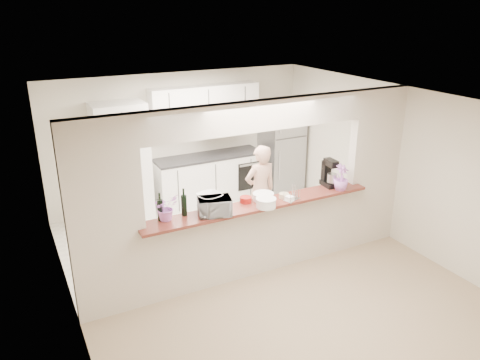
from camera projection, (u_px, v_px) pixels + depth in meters
floor at (257, 271)px, 6.80m from camera, size 6.00×6.00×0.00m
tile_overlay at (213, 228)px, 8.09m from camera, size 5.00×2.90×0.01m
partition at (258, 175)px, 6.28m from camera, size 5.00×0.15×2.50m
bar_counter at (258, 236)px, 6.60m from camera, size 3.40×0.38×1.09m
kitchen_cabinets at (177, 158)px, 8.64m from camera, size 3.15×0.62×2.25m
refrigerator at (281, 149)px, 9.59m from camera, size 0.75×0.70×1.70m
flower_left at (166, 207)px, 5.84m from camera, size 0.37×0.35×0.34m
wine_bottle_a at (184, 205)px, 5.97m from camera, size 0.07×0.07×0.37m
wine_bottle_b at (160, 209)px, 5.84m from camera, size 0.07×0.07×0.37m
toaster_oven at (214, 207)px, 5.99m from camera, size 0.48×0.38×0.23m
serving_bowls at (210, 203)px, 6.12m from camera, size 0.36×0.36×0.23m
plate_stack_a at (266, 203)px, 6.24m from camera, size 0.28×0.28×0.13m
plate_stack_b at (263, 197)px, 6.47m from camera, size 0.30×0.30×0.10m
red_bowl at (246, 200)px, 6.41m from camera, size 0.17×0.17×0.08m
tan_bowl at (284, 196)px, 6.55m from camera, size 0.14×0.14×0.07m
utensil_caddy at (292, 194)px, 6.46m from camera, size 0.26×0.21×0.22m
stand_mixer at (329, 174)px, 6.94m from camera, size 0.20×0.30×0.42m
flower_right at (341, 177)px, 6.79m from camera, size 0.25×0.25×0.38m
person at (260, 191)px, 7.64m from camera, size 0.58×0.39×1.55m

